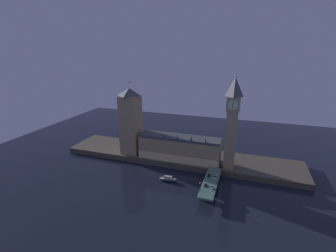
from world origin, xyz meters
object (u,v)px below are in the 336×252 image
object	(u,v)px
car_northbound_lead	(209,175)
car_southbound_trail	(215,177)
victoria_tower	(131,121)
street_lamp_near	(200,186)
car_northbound_trail	(206,185)
clock_tower	(232,121)
car_southbound_lead	(212,187)
boat_upstream	(168,179)
pedestrian_mid_walk	(217,183)
pedestrian_far_rail	(208,170)
street_lamp_mid	(218,177)
pedestrian_near_rail	(201,188)

from	to	relation	value
car_northbound_lead	car_southbound_trail	bearing A→B (deg)	-14.44
victoria_tower	street_lamp_near	world-z (taller)	victoria_tower
car_northbound_trail	car_southbound_trail	size ratio (longest dim) A/B	0.89
clock_tower	car_southbound_lead	xyz separation A→B (m)	(-7.59, -40.02, -38.03)
car_northbound_trail	boat_upstream	xyz separation A→B (m)	(-31.48, 9.50, -6.21)
clock_tower	pedestrian_mid_walk	distance (m)	50.70
car_northbound_lead	pedestrian_mid_walk	size ratio (longest dim) A/B	2.10
car_northbound_lead	pedestrian_far_rail	size ratio (longest dim) A/B	2.33
victoria_tower	street_lamp_mid	world-z (taller)	victoria_tower
victoria_tower	pedestrian_near_rail	xyz separation A→B (m)	(77.31, -48.27, -28.19)
pedestrian_near_rail	pedestrian_far_rail	world-z (taller)	pedestrian_near_rail
car_southbound_lead	street_lamp_near	distance (m)	9.74
victoria_tower	car_northbound_lead	world-z (taller)	victoria_tower
car_northbound_lead	street_lamp_mid	bearing A→B (deg)	-44.90
car_northbound_trail	street_lamp_near	world-z (taller)	street_lamp_near
victoria_tower	car_northbound_lead	distance (m)	88.93
car_northbound_lead	pedestrian_mid_walk	world-z (taller)	pedestrian_mid_walk
boat_upstream	car_southbound_trail	bearing A→B (deg)	6.85
clock_tower	car_northbound_trail	size ratio (longest dim) A/B	19.16
clock_tower	boat_upstream	distance (m)	68.64
victoria_tower	pedestrian_mid_walk	xyz separation A→B (m)	(86.68, -37.57, -28.13)
victoria_tower	pedestrian_far_rail	bearing A→B (deg)	-14.04
pedestrian_mid_walk	boat_upstream	xyz separation A→B (m)	(-38.50, 4.53, -6.54)
victoria_tower	car_southbound_lead	world-z (taller)	victoria_tower
car_southbound_lead	street_lamp_mid	xyz separation A→B (m)	(2.74, 9.30, 3.76)
car_southbound_lead	pedestrian_near_rail	xyz separation A→B (m)	(-7.03, -4.09, 0.19)
car_southbound_lead	pedestrian_near_rail	world-z (taller)	pedestrian_near_rail
car_northbound_trail	street_lamp_mid	xyz separation A→B (m)	(7.43, 7.65, 3.84)
clock_tower	street_lamp_near	bearing A→B (deg)	-108.29
boat_upstream	car_northbound_lead	bearing A→B (deg)	10.00
car_northbound_lead	pedestrian_far_rail	bearing A→B (deg)	106.04
car_northbound_lead	street_lamp_near	xyz separation A→B (m)	(-2.74, -22.12, 3.26)
boat_upstream	victoria_tower	bearing A→B (deg)	145.56
car_southbound_lead	pedestrian_far_rail	world-z (taller)	pedestrian_far_rail
car_southbound_lead	street_lamp_mid	bearing A→B (deg)	73.58
car_northbound_trail	pedestrian_near_rail	world-z (taller)	pedestrian_near_rail
car_northbound_lead	street_lamp_mid	size ratio (longest dim) A/B	0.54
car_southbound_lead	car_southbound_trail	world-z (taller)	car_southbound_lead
car_southbound_lead	street_lamp_near	xyz separation A→B (m)	(-7.43, -5.42, 3.21)
car_southbound_lead	pedestrian_far_rail	xyz separation A→B (m)	(-7.03, 24.85, 0.14)
pedestrian_mid_walk	boat_upstream	distance (m)	39.32
victoria_tower	car_southbound_trail	distance (m)	93.52
pedestrian_far_rail	car_northbound_trail	bearing A→B (deg)	-84.23
car_northbound_lead	car_southbound_lead	distance (m)	17.35
car_southbound_trail	pedestrian_mid_walk	bearing A→B (deg)	-75.22
clock_tower	pedestrian_mid_walk	world-z (taller)	clock_tower
clock_tower	boat_upstream	world-z (taller)	clock_tower
pedestrian_near_rail	victoria_tower	bearing A→B (deg)	148.02
car_southbound_lead	pedestrian_mid_walk	bearing A→B (deg)	70.52
clock_tower	street_lamp_near	xyz separation A→B (m)	(-15.02, -45.44, -34.82)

